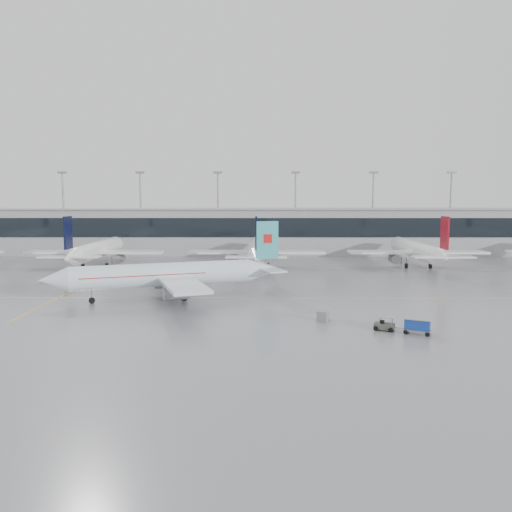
{
  "coord_description": "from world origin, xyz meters",
  "views": [
    {
      "loc": [
        0.31,
        -74.26,
        14.91
      ],
      "look_at": [
        0.0,
        12.0,
        5.0
      ],
      "focal_mm": 35.0,
      "sensor_mm": 36.0,
      "label": 1
    }
  ],
  "objects_px": {
    "baggage_cart": "(417,325)",
    "gse_unit": "(323,316)",
    "air_canada_jet": "(172,275)",
    "baggage_tug": "(384,325)"
  },
  "relations": [
    {
      "from": "air_canada_jet",
      "to": "gse_unit",
      "type": "distance_m",
      "value": 25.37
    },
    {
      "from": "air_canada_jet",
      "to": "baggage_tug",
      "type": "height_order",
      "value": "air_canada_jet"
    },
    {
      "from": "baggage_cart",
      "to": "gse_unit",
      "type": "bearing_deg",
      "value": 174.06
    },
    {
      "from": "air_canada_jet",
      "to": "gse_unit",
      "type": "bearing_deg",
      "value": 126.38
    },
    {
      "from": "baggage_tug",
      "to": "baggage_cart",
      "type": "distance_m",
      "value": 3.63
    },
    {
      "from": "baggage_cart",
      "to": "gse_unit",
      "type": "relative_size",
      "value": 2.49
    },
    {
      "from": "air_canada_jet",
      "to": "baggage_cart",
      "type": "bearing_deg",
      "value": 127.64
    },
    {
      "from": "air_canada_jet",
      "to": "baggage_cart",
      "type": "height_order",
      "value": "air_canada_jet"
    },
    {
      "from": "air_canada_jet",
      "to": "baggage_tug",
      "type": "relative_size",
      "value": 10.64
    },
    {
      "from": "baggage_cart",
      "to": "gse_unit",
      "type": "distance_m",
      "value": 11.22
    }
  ]
}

